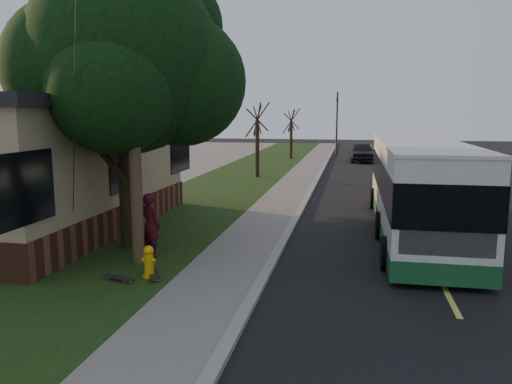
# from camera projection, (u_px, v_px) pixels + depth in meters

# --- Properties ---
(ground) EXTENTS (120.00, 120.00, 0.00)m
(ground) POSITION_uv_depth(u_px,v_px,m) (260.00, 287.00, 11.04)
(ground) COLOR black
(ground) RESTS_ON ground
(road) EXTENTS (8.00, 80.00, 0.01)m
(road) POSITION_uv_depth(u_px,v_px,m) (403.00, 208.00, 19.98)
(road) COLOR black
(road) RESTS_ON ground
(curb) EXTENTS (0.25, 80.00, 0.12)m
(curb) POSITION_uv_depth(u_px,v_px,m) (304.00, 204.00, 20.72)
(curb) COLOR gray
(curb) RESTS_ON ground
(sidewalk) EXTENTS (2.00, 80.00, 0.08)m
(sidewalk) POSITION_uv_depth(u_px,v_px,m) (280.00, 203.00, 20.91)
(sidewalk) COLOR slate
(sidewalk) RESTS_ON ground
(grass_verge) EXTENTS (5.00, 80.00, 0.07)m
(grass_verge) POSITION_uv_depth(u_px,v_px,m) (200.00, 201.00, 21.57)
(grass_verge) COLOR black
(grass_verge) RESTS_ON ground
(fire_hydrant) EXTENTS (0.32, 0.32, 0.74)m
(fire_hydrant) POSITION_uv_depth(u_px,v_px,m) (149.00, 262.00, 11.46)
(fire_hydrant) COLOR #E4AA0C
(fire_hydrant) RESTS_ON grass_verge
(utility_pole) EXTENTS (2.86, 3.21, 9.07)m
(utility_pole) POSITION_uv_depth(u_px,v_px,m) (132.00, 78.00, 11.88)
(utility_pole) COLOR #473321
(utility_pole) RESTS_ON ground
(leafy_tree) EXTENTS (6.30, 6.00, 7.80)m
(leafy_tree) POSITION_uv_depth(u_px,v_px,m) (127.00, 62.00, 13.56)
(leafy_tree) COLOR black
(leafy_tree) RESTS_ON grass_verge
(bare_tree_near) EXTENTS (1.38, 1.21, 4.31)m
(bare_tree_near) POSITION_uv_depth(u_px,v_px,m) (257.00, 141.00, 28.80)
(bare_tree_near) COLOR black
(bare_tree_near) RESTS_ON grass_verge
(bare_tree_far) EXTENTS (1.38, 1.21, 4.03)m
(bare_tree_far) POSITION_uv_depth(u_px,v_px,m) (291.00, 134.00, 40.36)
(bare_tree_far) COLOR black
(bare_tree_far) RESTS_ON grass_verge
(traffic_signal) EXTENTS (0.18, 0.22, 5.50)m
(traffic_signal) POSITION_uv_depth(u_px,v_px,m) (337.00, 119.00, 43.39)
(traffic_signal) COLOR #2D2D30
(traffic_signal) RESTS_ON ground
(transit_bus) EXTENTS (2.51, 10.90, 2.95)m
(transit_bus) POSITION_uv_depth(u_px,v_px,m) (417.00, 185.00, 15.65)
(transit_bus) COLOR silver
(transit_bus) RESTS_ON ground
(skateboarder) EXTENTS (0.73, 0.62, 1.69)m
(skateboarder) POSITION_uv_depth(u_px,v_px,m) (151.00, 225.00, 13.02)
(skateboarder) COLOR #490E18
(skateboarder) RESTS_ON grass_verge
(skateboard_main) EXTENTS (0.61, 0.86, 0.08)m
(skateboard_main) POSITION_uv_depth(u_px,v_px,m) (153.00, 274.00, 11.49)
(skateboard_main) COLOR black
(skateboard_main) RESTS_ON grass_verge
(skateboard_spare) EXTENTS (0.82, 0.45, 0.07)m
(skateboard_spare) POSITION_uv_depth(u_px,v_px,m) (119.00, 278.00, 11.26)
(skateboard_spare) COLOR black
(skateboard_spare) RESTS_ON grass_verge
(dumpster) EXTENTS (1.46, 1.21, 1.19)m
(dumpster) POSITION_uv_depth(u_px,v_px,m) (4.00, 215.00, 15.68)
(dumpster) COLOR black
(dumpster) RESTS_ON building_lot
(distant_car) EXTENTS (1.89, 4.50, 1.52)m
(distant_car) POSITION_uv_depth(u_px,v_px,m) (362.00, 152.00, 38.65)
(distant_car) COLOR black
(distant_car) RESTS_ON ground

